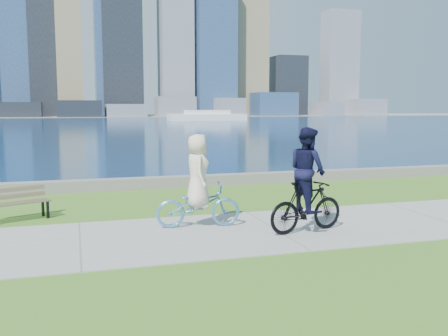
% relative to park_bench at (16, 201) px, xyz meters
% --- Properties ---
extents(ground, '(320.00, 320.00, 0.00)m').
position_rel_park_bench_xyz_m(ground, '(1.37, -2.51, -0.46)').
color(ground, '#3B6B1C').
rests_on(ground, ground).
extents(concrete_path, '(80.00, 3.50, 0.02)m').
position_rel_park_bench_xyz_m(concrete_path, '(1.37, -2.51, -0.45)').
color(concrete_path, gray).
rests_on(concrete_path, ground).
extents(seawall, '(90.00, 0.50, 0.35)m').
position_rel_park_bench_xyz_m(seawall, '(1.37, 3.69, -0.28)').
color(seawall, slate).
rests_on(seawall, ground).
extents(bay_water, '(320.00, 131.00, 0.01)m').
position_rel_park_bench_xyz_m(bay_water, '(1.37, 69.49, -0.45)').
color(bay_water, '#0C2A51').
rests_on(bay_water, ground).
extents(far_shore, '(320.00, 30.00, 0.12)m').
position_rel_park_bench_xyz_m(far_shore, '(1.37, 127.49, -0.40)').
color(far_shore, gray).
rests_on(far_shore, ground).
extents(city_skyline, '(178.26, 22.59, 76.00)m').
position_rel_park_bench_xyz_m(city_skyline, '(-0.62, 127.10, 23.51)').
color(city_skyline, '#877853').
rests_on(city_skyline, ground).
extents(ferry_far, '(14.56, 4.16, 1.98)m').
position_rel_park_bench_xyz_m(ferry_far, '(25.44, 79.07, 0.36)').
color(ferry_far, white).
rests_on(ferry_far, ground).
extents(park_bench, '(1.53, 1.02, 0.75)m').
position_rel_park_bench_xyz_m(park_bench, '(0.00, 0.00, 0.00)').
color(park_bench, black).
rests_on(park_bench, ground).
extents(cyclist_woman, '(0.85, 1.89, 2.02)m').
position_rel_park_bench_xyz_m(cyclist_woman, '(3.85, -1.89, 0.31)').
color(cyclist_woman, '#5095C2').
rests_on(cyclist_woman, ground).
extents(cyclist_man, '(0.85, 1.85, 2.18)m').
position_rel_park_bench_xyz_m(cyclist_man, '(5.91, -2.97, 0.48)').
color(cyclist_man, black).
rests_on(cyclist_man, ground).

